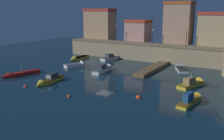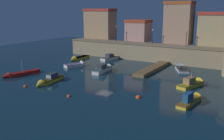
# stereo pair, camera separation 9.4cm
# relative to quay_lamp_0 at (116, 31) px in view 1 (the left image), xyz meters

# --- Properties ---
(ground_plane) EXTENTS (103.33, 103.33, 0.00)m
(ground_plane) POSITION_rel_quay_lamp_0_xyz_m (8.76, -19.19, -6.31)
(ground_plane) COLOR #112D3D
(quay_wall) EXTENTS (41.83, 4.24, 3.86)m
(quay_wall) POSITION_rel_quay_lamp_0_xyz_m (8.76, 0.00, -4.37)
(quay_wall) COLOR #9E8966
(quay_wall) RESTS_ON ground
(old_town_backdrop) EXTENTS (39.57, 6.11, 9.64)m
(old_town_backdrop) POSITION_rel_quay_lamp_0_xyz_m (10.67, 4.51, 1.27)
(old_town_backdrop) COLOR tan
(old_town_backdrop) RESTS_ON ground
(pier_dock) EXTENTS (2.09, 13.50, 0.70)m
(pier_dock) POSITION_rel_quay_lamp_0_xyz_m (13.20, -8.72, -6.02)
(pier_dock) COLOR brown
(pier_dock) RESTS_ON ground
(quay_lamp_0) EXTENTS (0.32, 0.32, 3.71)m
(quay_lamp_0) POSITION_rel_quay_lamp_0_xyz_m (0.00, 0.00, 0.00)
(quay_lamp_0) COLOR black
(quay_lamp_0) RESTS_ON quay_wall
(quay_lamp_1) EXTENTS (0.32, 0.32, 3.26)m
(quay_lamp_1) POSITION_rel_quay_lamp_0_xyz_m (9.44, 0.00, -0.26)
(quay_lamp_1) COLOR black
(quay_lamp_1) RESTS_ON quay_wall
(quay_lamp_2) EXTENTS (0.32, 0.32, 3.45)m
(quay_lamp_2) POSITION_rel_quay_lamp_0_xyz_m (16.99, 0.00, -0.15)
(quay_lamp_2) COLOR black
(quay_lamp_2) RESTS_ON quay_wall
(moored_boat_0) EXTENTS (3.39, 6.51, 2.85)m
(moored_boat_0) POSITION_rel_quay_lamp_0_xyz_m (22.53, -15.48, -5.86)
(moored_boat_0) COLOR gold
(moored_boat_0) RESTS_ON ground
(moored_boat_1) EXTENTS (4.30, 6.20, 1.77)m
(moored_boat_1) POSITION_rel_quay_lamp_0_xyz_m (17.63, -5.31, -6.04)
(moored_boat_1) COLOR silver
(moored_boat_1) RESTS_ON ground
(moored_boat_2) EXTENTS (2.07, 6.58, 1.90)m
(moored_boat_2) POSITION_rel_quay_lamp_0_xyz_m (24.04, -22.81, -5.90)
(moored_boat_2) COLOR gold
(moored_boat_2) RESTS_ON ground
(moored_boat_3) EXTENTS (3.63, 4.91, 1.69)m
(moored_boat_3) POSITION_rel_quay_lamp_0_xyz_m (-1.28, -13.75, -5.96)
(moored_boat_3) COLOR white
(moored_boat_3) RESTS_ON ground
(moored_boat_4) EXTENTS (2.04, 7.07, 1.75)m
(moored_boat_4) POSITION_rel_quay_lamp_0_xyz_m (5.62, -14.39, -5.81)
(moored_boat_4) COLOR white
(moored_boat_4) RESTS_ON ground
(moored_boat_5) EXTENTS (2.87, 7.31, 1.82)m
(moored_boat_5) POSITION_rel_quay_lamp_0_xyz_m (0.94, -2.92, -5.85)
(moored_boat_5) COLOR white
(moored_boat_5) RESTS_ON ground
(moored_boat_6) EXTENTS (2.56, 6.78, 1.79)m
(moored_boat_6) POSITION_rel_quay_lamp_0_xyz_m (2.26, -25.80, -5.92)
(moored_boat_6) COLOR gold
(moored_boat_6) RESTS_ON ground
(moored_boat_7) EXTENTS (2.97, 7.20, 3.00)m
(moored_boat_7) POSITION_rel_quay_lamp_0_xyz_m (-5.51, -25.13, -6.00)
(moored_boat_7) COLOR red
(moored_boat_7) RESTS_ON ground
(moored_boat_8) EXTENTS (1.77, 6.39, 2.98)m
(moored_boat_8) POSITION_rel_quay_lamp_0_xyz_m (-5.89, -7.93, -6.01)
(moored_boat_8) COLOR gold
(moored_boat_8) RESTS_ON ground
(mooring_buoy_0) EXTENTS (0.57, 0.57, 0.57)m
(mooring_buoy_0) POSITION_rel_quay_lamp_0_xyz_m (0.82, -29.04, -6.31)
(mooring_buoy_0) COLOR #EA4C19
(mooring_buoy_0) RESTS_ON ground
(mooring_buoy_1) EXTENTS (0.73, 0.73, 0.73)m
(mooring_buoy_1) POSITION_rel_quay_lamp_0_xyz_m (17.61, -24.79, -6.31)
(mooring_buoy_1) COLOR #EA4C19
(mooring_buoy_1) RESTS_ON ground
(mooring_buoy_2) EXTENTS (0.54, 0.54, 0.54)m
(mooring_buoy_2) POSITION_rel_quay_lamp_0_xyz_m (9.41, -29.13, -6.31)
(mooring_buoy_2) COLOR #EA4C19
(mooring_buoy_2) RESTS_ON ground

